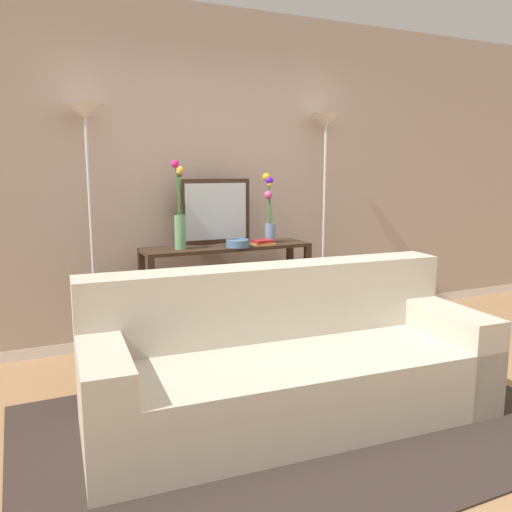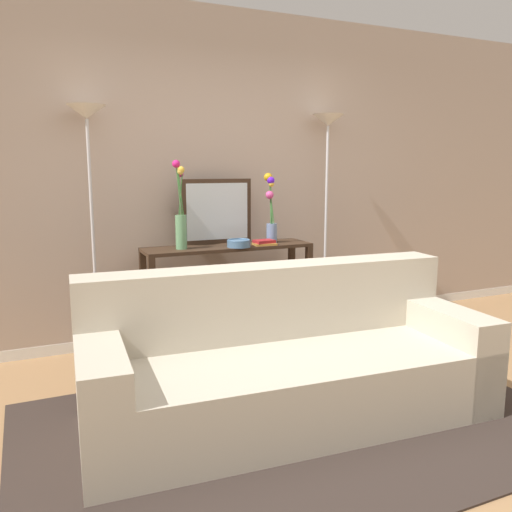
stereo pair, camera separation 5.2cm
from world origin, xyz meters
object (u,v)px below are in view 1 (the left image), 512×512
object	(u,v)px
wall_mirror	(216,211)
console_table	(227,277)
vase_short_flowers	(269,212)
floor_lamp_right	(325,162)
couch	(287,365)
fruit_bowl	(237,243)
floor_lamp_left	(88,163)
book_row_under_console	(174,346)
vase_tall_flowers	(180,218)
book_stack	(263,243)

from	to	relation	value
wall_mirror	console_table	bearing A→B (deg)	-76.03
console_table	vase_short_flowers	xyz separation A→B (m)	(0.39, 0.00, 0.53)
floor_lamp_right	vase_short_flowers	size ratio (longest dim) A/B	3.32
couch	fruit_bowl	bearing A→B (deg)	81.14
fruit_bowl	floor_lamp_left	bearing A→B (deg)	167.42
fruit_bowl	book_row_under_console	bearing A→B (deg)	167.64
console_table	floor_lamp_left	bearing A→B (deg)	172.83
vase_tall_flowers	vase_short_flowers	size ratio (longest dim) A/B	1.17
wall_mirror	fruit_bowl	xyz separation A→B (m)	(0.08, -0.26, -0.24)
wall_mirror	book_row_under_console	xyz separation A→B (m)	(-0.43, -0.15, -1.07)
console_table	vase_short_flowers	distance (m)	0.65
couch	vase_short_flowers	bearing A→B (deg)	68.05
floor_lamp_left	floor_lamp_right	distance (m)	2.06
console_table	couch	bearing A→B (deg)	-96.17
couch	wall_mirror	distance (m)	1.68
book_stack	book_row_under_console	world-z (taller)	book_stack
vase_short_flowers	book_row_under_console	xyz separation A→B (m)	(-0.86, -0.00, -1.06)
wall_mirror	floor_lamp_right	bearing A→B (deg)	-0.99
book_stack	wall_mirror	bearing A→B (deg)	142.63
wall_mirror	couch	bearing A→B (deg)	-94.10
floor_lamp_right	vase_tall_flowers	distance (m)	1.49
console_table	floor_lamp_right	world-z (taller)	floor_lamp_right
couch	floor_lamp_left	distance (m)	2.09
floor_lamp_right	vase_short_flowers	xyz separation A→B (m)	(-0.62, -0.13, -0.42)
vase_short_flowers	wall_mirror	bearing A→B (deg)	161.18
floor_lamp_right	couch	bearing A→B (deg)	-128.60
book_stack	book_row_under_console	distance (m)	1.11
floor_lamp_right	console_table	bearing A→B (deg)	-172.58
floor_lamp_right	vase_tall_flowers	size ratio (longest dim) A/B	2.83
floor_lamp_right	book_row_under_console	xyz separation A→B (m)	(-1.48, -0.13, -1.48)
wall_mirror	floor_lamp_left	bearing A→B (deg)	-178.97
floor_lamp_right	book_stack	size ratio (longest dim) A/B	10.03
couch	fruit_bowl	world-z (taller)	fruit_bowl
couch	wall_mirror	bearing A→B (deg)	85.90
book_row_under_console	floor_lamp_right	bearing A→B (deg)	5.09
console_table	wall_mirror	size ratio (longest dim) A/B	2.30
floor_lamp_right	book_row_under_console	distance (m)	2.09
floor_lamp_left	fruit_bowl	distance (m)	1.29
wall_mirror	fruit_bowl	distance (m)	0.36
console_table	fruit_bowl	world-z (taller)	fruit_bowl
floor_lamp_right	vase_tall_flowers	bearing A→B (deg)	-173.64
wall_mirror	vase_short_flowers	size ratio (longest dim) A/B	1.03
wall_mirror	book_row_under_console	distance (m)	1.16
floor_lamp_left	book_row_under_console	size ratio (longest dim) A/B	8.79
wall_mirror	vase_short_flowers	world-z (taller)	vase_short_flowers
couch	book_stack	distance (m)	1.41
book_stack	fruit_bowl	bearing A→B (deg)	-175.83
vase_tall_flowers	book_row_under_console	xyz separation A→B (m)	(-0.06, 0.03, -1.04)
book_stack	book_row_under_console	xyz separation A→B (m)	(-0.75, 0.09, -0.82)
console_table	book_stack	distance (m)	0.41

